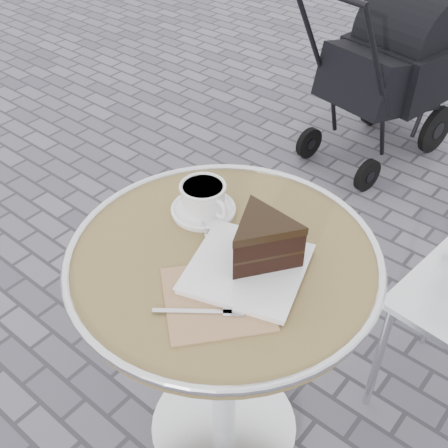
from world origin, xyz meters
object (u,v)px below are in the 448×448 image
Objects in this scene: cake_plate_set at (258,248)px; cafe_table at (224,305)px; baby_stroller at (391,76)px; cappuccino_set at (204,201)px.

cafe_table is at bearing 173.26° from cake_plate_set.
baby_stroller is at bearing 102.98° from cafe_table.
cake_plate_set reaches higher than cafe_table.
baby_stroller is (-0.40, 1.74, -0.15)m from cafe_table.
cappuccino_set is at bearing 147.17° from cafe_table.
cafe_table is 4.57× the size of cappuccino_set.
cafe_table is 0.79× the size of baby_stroller.
cake_plate_set is (0.08, 0.02, 0.22)m from cafe_table.
cafe_table is 0.24m from cake_plate_set.
cake_plate_set is 1.83m from baby_stroller.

